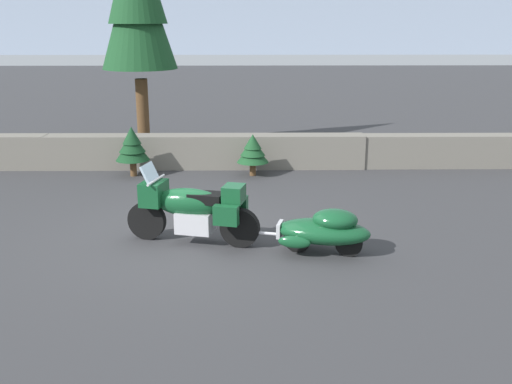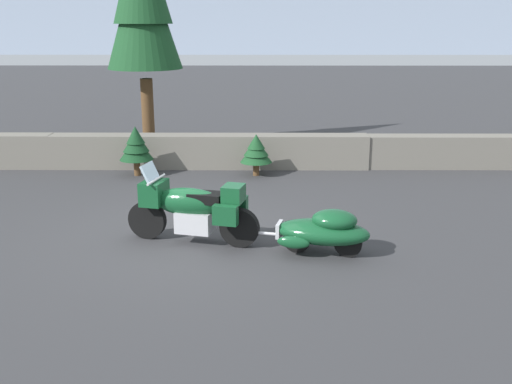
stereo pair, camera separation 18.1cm
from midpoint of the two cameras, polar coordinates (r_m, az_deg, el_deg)
ground_plane at (r=10.59m, az=-6.07°, el=-4.28°), size 80.00×80.00×0.00m
stone_guard_wall at (r=15.40m, az=-4.44°, el=3.84°), size 24.00×0.59×0.85m
touring_motorcycle at (r=10.17m, az=-5.57°, el=-1.43°), size 2.27×1.08×1.33m
car_shaped_trailer at (r=9.74m, az=6.90°, el=-3.59°), size 2.22×1.05×0.76m
pine_sapling_near at (r=14.53m, az=0.37°, el=3.99°), size 0.77×0.77×1.01m
pine_sapling_farther at (r=14.77m, az=-10.90°, el=4.38°), size 0.81×0.81×1.20m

